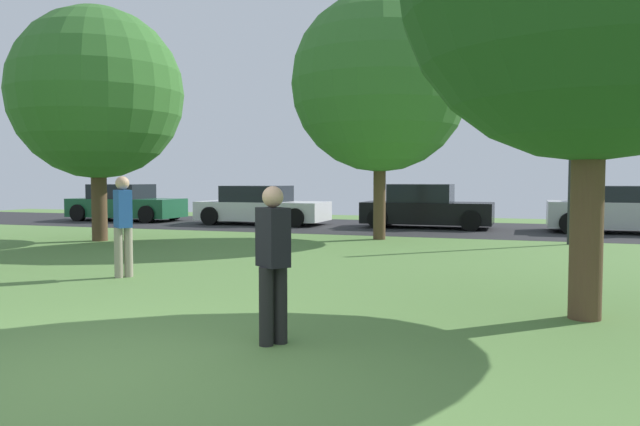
# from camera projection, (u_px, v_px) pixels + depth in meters

# --- Properties ---
(ground_plane) EXTENTS (44.00, 44.00, 0.00)m
(ground_plane) POSITION_uv_depth(u_px,v_px,m) (94.00, 380.00, 4.93)
(ground_plane) COLOR #5B8442
(road_strip) EXTENTS (44.00, 6.40, 0.01)m
(road_strip) POSITION_uv_depth(u_px,v_px,m) (420.00, 228.00, 20.07)
(road_strip) COLOR #28282B
(road_strip) RESTS_ON ground_plane
(oak_tree_right) EXTENTS (4.71, 4.71, 6.51)m
(oak_tree_right) POSITION_uv_depth(u_px,v_px,m) (380.00, 83.00, 16.13)
(oak_tree_right) COLOR brown
(oak_tree_right) RESTS_ON ground_plane
(maple_tree_near) EXTENTS (4.39, 4.39, 6.01)m
(maple_tree_near) POSITION_uv_depth(u_px,v_px,m) (97.00, 94.00, 15.75)
(maple_tree_near) COLOR brown
(maple_tree_near) RESTS_ON ground_plane
(person_thrower) EXTENTS (0.39, 0.37, 1.66)m
(person_thrower) POSITION_uv_depth(u_px,v_px,m) (123.00, 222.00, 10.03)
(person_thrower) COLOR gray
(person_thrower) RESTS_ON ground_plane
(person_catcher) EXTENTS (0.39, 0.37, 1.55)m
(person_catcher) POSITION_uv_depth(u_px,v_px,m) (273.00, 259.00, 5.95)
(person_catcher) COLOR black
(person_catcher) RESTS_ON ground_plane
(parked_car_green) EXTENTS (4.35, 2.00, 1.40)m
(parked_car_green) POSITION_uv_depth(u_px,v_px,m) (125.00, 204.00, 23.59)
(parked_car_green) COLOR #195633
(parked_car_green) RESTS_ON ground_plane
(parked_car_white) EXTENTS (4.55, 2.10, 1.37)m
(parked_car_white) POSITION_uv_depth(u_px,v_px,m) (261.00, 207.00, 21.69)
(parked_car_white) COLOR white
(parked_car_white) RESTS_ON ground_plane
(parked_car_black) EXTENTS (4.20, 1.93, 1.44)m
(parked_car_black) POSITION_uv_depth(u_px,v_px,m) (426.00, 208.00, 20.16)
(parked_car_black) COLOR black
(parked_car_black) RESTS_ON ground_plane
(parked_car_silver) EXTENTS (4.11, 2.07, 1.41)m
(parked_car_silver) POSITION_uv_depth(u_px,v_px,m) (619.00, 211.00, 18.27)
(parked_car_silver) COLOR #B7B7BC
(parked_car_silver) RESTS_ON ground_plane
(street_lamp_post) EXTENTS (0.14, 0.14, 4.50)m
(street_lamp_post) POSITION_uv_depth(u_px,v_px,m) (572.00, 153.00, 14.97)
(street_lamp_post) COLOR #2D2D33
(street_lamp_post) RESTS_ON ground_plane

